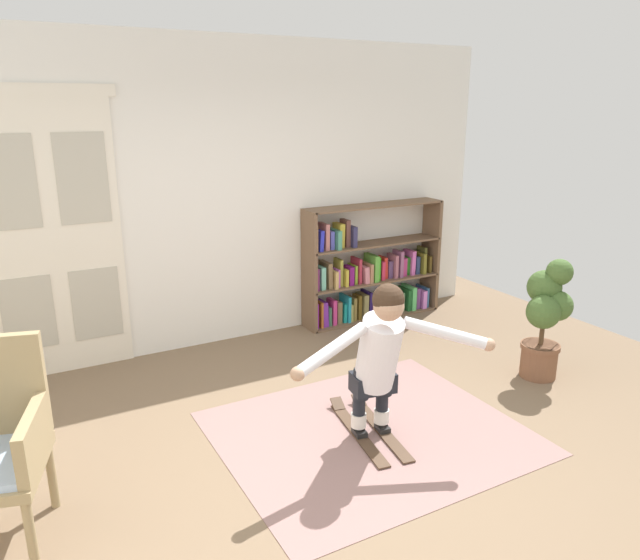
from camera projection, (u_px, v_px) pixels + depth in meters
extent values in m
plane|color=brown|center=(364.00, 469.00, 3.90)|extent=(7.20, 7.20, 0.00)
cube|color=white|center=(219.00, 196.00, 5.67)|extent=(6.00, 0.10, 2.90)
cube|color=silver|center=(18.00, 246.00, 4.88)|extent=(0.55, 0.04, 2.35)
cube|color=#B6B1A0|center=(9.00, 183.00, 4.72)|extent=(0.41, 0.01, 0.76)
cube|color=#B6B1A0|center=(28.00, 314.00, 5.04)|extent=(0.41, 0.01, 0.64)
cube|color=silver|center=(89.00, 238.00, 5.14)|extent=(0.55, 0.04, 2.35)
cube|color=#B6B1A0|center=(82.00, 179.00, 4.97)|extent=(0.41, 0.01, 0.76)
cube|color=#B6B1A0|center=(97.00, 303.00, 5.29)|extent=(0.41, 0.01, 0.64)
cube|color=silver|center=(35.00, 89.00, 4.66)|extent=(1.22, 0.04, 0.10)
cube|color=gray|center=(370.00, 433.00, 4.31)|extent=(2.11, 1.81, 0.01)
cube|color=brown|center=(309.00, 272.00, 6.12)|extent=(0.04, 0.30, 1.27)
cube|color=brown|center=(431.00, 254.00, 6.85)|extent=(0.04, 0.30, 1.27)
cube|color=brown|center=(372.00, 316.00, 6.66)|extent=(1.58, 0.30, 0.02)
cube|color=brown|center=(373.00, 280.00, 6.55)|extent=(1.58, 0.30, 0.02)
cube|color=brown|center=(374.00, 244.00, 6.43)|extent=(1.58, 0.30, 0.02)
cube|color=brown|center=(375.00, 205.00, 6.31)|extent=(1.58, 0.30, 0.02)
cube|color=purple|center=(313.00, 314.00, 6.28)|extent=(0.04, 0.20, 0.27)
cube|color=#AF5D24|center=(318.00, 313.00, 6.31)|extent=(0.03, 0.22, 0.28)
cube|color=purple|center=(322.00, 313.00, 6.33)|extent=(0.07, 0.18, 0.27)
cube|color=#375E48|center=(326.00, 315.00, 6.37)|extent=(0.04, 0.18, 0.21)
cube|color=#CF3680|center=(332.00, 311.00, 6.38)|extent=(0.04, 0.16, 0.27)
cube|color=brown|center=(337.00, 312.00, 6.41)|extent=(0.05, 0.15, 0.25)
cube|color=teal|center=(342.00, 312.00, 6.45)|extent=(0.04, 0.14, 0.21)
cube|color=teal|center=(345.00, 308.00, 6.46)|extent=(0.03, 0.21, 0.29)
cube|color=#A19E51|center=(347.00, 311.00, 6.51)|extent=(0.03, 0.21, 0.19)
cube|color=olive|center=(352.00, 308.00, 6.50)|extent=(0.04, 0.15, 0.26)
cube|color=brown|center=(357.00, 307.00, 6.52)|extent=(0.04, 0.14, 0.27)
cube|color=olive|center=(362.00, 305.00, 6.56)|extent=(0.06, 0.19, 0.28)
cube|color=#1F1350|center=(366.00, 303.00, 6.60)|extent=(0.04, 0.21, 0.29)
cube|color=#CF78A0|center=(371.00, 308.00, 6.63)|extent=(0.06, 0.15, 0.19)
cube|color=purple|center=(375.00, 306.00, 6.66)|extent=(0.05, 0.17, 0.18)
cube|color=#4D5411|center=(380.00, 304.00, 6.69)|extent=(0.03, 0.19, 0.21)
cube|color=#6F79D3|center=(384.00, 302.00, 6.69)|extent=(0.04, 0.15, 0.26)
cube|color=#AC3A9C|center=(388.00, 302.00, 6.71)|extent=(0.06, 0.18, 0.24)
cube|color=#36428F|center=(390.00, 301.00, 6.76)|extent=(0.06, 0.19, 0.24)
cube|color=#3F2B4F|center=(394.00, 299.00, 6.78)|extent=(0.06, 0.15, 0.27)
cube|color=#4C824E|center=(398.00, 300.00, 6.82)|extent=(0.05, 0.19, 0.22)
cube|color=#1A5325|center=(404.00, 298.00, 6.84)|extent=(0.04, 0.24, 0.25)
cube|color=#51BC64|center=(409.00, 297.00, 6.85)|extent=(0.06, 0.23, 0.27)
cube|color=#683775|center=(414.00, 297.00, 6.89)|extent=(0.05, 0.17, 0.24)
cube|color=#C572CC|center=(420.00, 298.00, 6.92)|extent=(0.05, 0.21, 0.21)
cube|color=#376497|center=(422.00, 295.00, 6.97)|extent=(0.03, 0.23, 0.23)
cube|color=#6C265A|center=(313.00, 278.00, 6.17)|extent=(0.05, 0.21, 0.24)
cube|color=#72C2A7|center=(319.00, 277.00, 6.21)|extent=(0.05, 0.21, 0.24)
cube|color=brown|center=(326.00, 274.00, 6.24)|extent=(0.06, 0.22, 0.28)
cube|color=tan|center=(332.00, 278.00, 6.26)|extent=(0.04, 0.22, 0.19)
cube|color=#B454B6|center=(334.00, 277.00, 6.30)|extent=(0.03, 0.21, 0.19)
cube|color=#9A9B3B|center=(338.00, 272.00, 6.31)|extent=(0.03, 0.15, 0.29)
cube|color=gold|center=(343.00, 277.00, 6.32)|extent=(0.03, 0.18, 0.18)
cube|color=#6E1766|center=(348.00, 275.00, 6.35)|extent=(0.06, 0.15, 0.20)
cube|color=#84AD30|center=(353.00, 274.00, 6.40)|extent=(0.03, 0.17, 0.20)
cube|color=#9E2B3E|center=(356.00, 270.00, 6.41)|extent=(0.03, 0.19, 0.27)
cube|color=#C87884|center=(362.00, 274.00, 6.44)|extent=(0.07, 0.23, 0.19)
cube|color=#9E6E50|center=(367.00, 272.00, 6.45)|extent=(0.04, 0.22, 0.21)
cube|color=#55A03A|center=(372.00, 267.00, 6.48)|extent=(0.06, 0.23, 0.29)
cube|color=green|center=(375.00, 268.00, 6.53)|extent=(0.03, 0.18, 0.26)
cube|color=#C82B4C|center=(380.00, 270.00, 6.54)|extent=(0.04, 0.16, 0.21)
cube|color=red|center=(383.00, 267.00, 6.59)|extent=(0.05, 0.15, 0.24)
cube|color=#4F3760|center=(387.00, 269.00, 6.61)|extent=(0.06, 0.15, 0.19)
cube|color=#975768|center=(392.00, 266.00, 6.61)|extent=(0.04, 0.18, 0.26)
cube|color=#874F75|center=(398.00, 263.00, 6.63)|extent=(0.04, 0.17, 0.30)
cube|color=#A8316B|center=(401.00, 266.00, 6.69)|extent=(0.06, 0.15, 0.21)
cube|color=#21611A|center=(405.00, 265.00, 6.73)|extent=(0.05, 0.14, 0.20)
cube|color=#C65CAA|center=(409.00, 262.00, 6.74)|extent=(0.05, 0.18, 0.28)
cube|color=navy|center=(413.00, 264.00, 6.79)|extent=(0.05, 0.19, 0.20)
cube|color=brown|center=(419.00, 262.00, 6.79)|extent=(0.05, 0.22, 0.24)
cube|color=#494E22|center=(422.00, 259.00, 6.83)|extent=(0.03, 0.15, 0.29)
cube|color=#4E3D17|center=(425.00, 263.00, 6.86)|extent=(0.03, 0.22, 0.19)
cube|color=tan|center=(313.00, 238.00, 6.02)|extent=(0.03, 0.18, 0.28)
cube|color=#292FCB|center=(317.00, 240.00, 6.08)|extent=(0.05, 0.22, 0.21)
cube|color=#B46C69|center=(324.00, 236.00, 6.10)|extent=(0.04, 0.18, 0.27)
cube|color=#5153BA|center=(328.00, 239.00, 6.16)|extent=(0.04, 0.20, 0.19)
cube|color=#438C72|center=(334.00, 239.00, 6.15)|extent=(0.05, 0.24, 0.20)
cube|color=gold|center=(339.00, 235.00, 6.20)|extent=(0.06, 0.16, 0.25)
cube|color=brown|center=(345.00, 233.00, 6.23)|extent=(0.05, 0.15, 0.29)
cube|color=#2D2C53|center=(350.00, 236.00, 6.25)|extent=(0.05, 0.23, 0.22)
cylinder|color=#98835B|center=(31.00, 536.00, 2.99)|extent=(0.06, 0.06, 0.42)
cylinder|color=#98835B|center=(52.00, 475.00, 3.48)|extent=(0.06, 0.06, 0.42)
cube|color=#98835B|center=(34.00, 436.00, 3.12)|extent=(0.21, 0.55, 0.28)
cylinder|color=brown|center=(539.00, 360.00, 5.18)|extent=(0.31, 0.31, 0.30)
cylinder|color=brown|center=(540.00, 346.00, 5.14)|extent=(0.33, 0.33, 0.04)
cylinder|color=#4C3823|center=(543.00, 325.00, 5.08)|extent=(0.04, 0.04, 0.36)
sphere|color=#405E2A|center=(557.00, 306.00, 5.01)|extent=(0.26, 0.26, 0.26)
sphere|color=#405E2A|center=(543.00, 312.00, 4.94)|extent=(0.28, 0.28, 0.28)
sphere|color=#405E2A|center=(560.00, 272.00, 4.97)|extent=(0.22, 0.22, 0.22)
sphere|color=#405E2A|center=(544.00, 287.00, 5.06)|extent=(0.29, 0.29, 0.29)
cube|color=#4B3525|center=(358.00, 434.00, 4.28)|extent=(0.23, 0.89, 0.01)
cube|color=#4B3525|center=(338.00, 404.00, 4.65)|extent=(0.11, 0.13, 0.06)
cube|color=black|center=(359.00, 432.00, 4.26)|extent=(0.10, 0.13, 0.04)
cube|color=#4B3525|center=(381.00, 429.00, 4.34)|extent=(0.23, 0.89, 0.01)
cube|color=#4B3525|center=(359.00, 400.00, 4.70)|extent=(0.11, 0.13, 0.06)
cube|color=black|center=(382.00, 428.00, 4.31)|extent=(0.10, 0.13, 0.04)
cylinder|color=white|center=(359.00, 420.00, 4.25)|extent=(0.13, 0.13, 0.10)
cylinder|color=black|center=(359.00, 395.00, 4.19)|extent=(0.10, 0.10, 0.30)
cylinder|color=black|center=(361.00, 384.00, 4.14)|extent=(0.13, 0.13, 0.22)
cylinder|color=white|center=(382.00, 416.00, 4.31)|extent=(0.13, 0.13, 0.10)
cylinder|color=black|center=(382.00, 391.00, 4.25)|extent=(0.10, 0.10, 0.30)
cylinder|color=black|center=(385.00, 380.00, 4.19)|extent=(0.13, 0.13, 0.22)
cube|color=black|center=(373.00, 382.00, 4.16)|extent=(0.33, 0.23, 0.14)
cylinder|color=white|center=(378.00, 353.00, 4.03)|extent=(0.34, 0.45, 0.58)
sphere|color=tan|center=(389.00, 306.00, 3.80)|extent=(0.23, 0.23, 0.20)
sphere|color=#382619|center=(388.00, 300.00, 3.80)|extent=(0.24, 0.24, 0.21)
cylinder|color=white|center=(332.00, 350.00, 3.69)|extent=(0.58, 0.22, 0.22)
sphere|color=tan|center=(298.00, 374.00, 3.52)|extent=(0.10, 0.10, 0.09)
cylinder|color=white|center=(447.00, 333.00, 3.95)|extent=(0.53, 0.38, 0.22)
sphere|color=tan|center=(489.00, 345.00, 3.95)|extent=(0.10, 0.10, 0.09)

